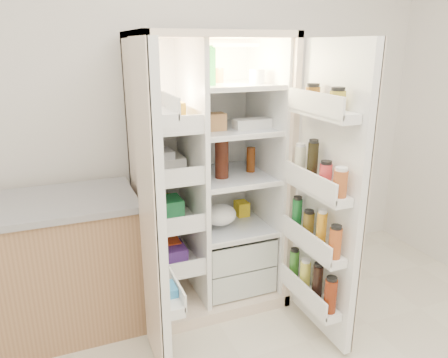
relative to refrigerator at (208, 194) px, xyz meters
name	(u,v)px	position (x,y,z in m)	size (l,w,h in m)	color
wall_back	(180,100)	(-0.08, 0.35, 0.61)	(4.00, 0.02, 2.70)	silver
refrigerator	(208,194)	(0.00, 0.00, 0.00)	(0.92, 0.70, 1.80)	beige
freezer_door	(153,217)	(-0.51, -0.60, 0.15)	(0.15, 0.40, 1.72)	white
fridge_door	(326,201)	(0.47, -0.70, 0.13)	(0.17, 0.58, 1.72)	white
kitchen_counter	(40,268)	(-1.10, -0.05, -0.31)	(1.18, 0.63, 0.86)	#9B724D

